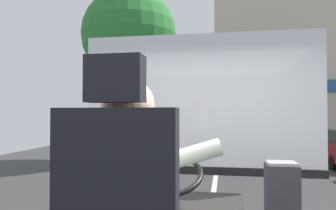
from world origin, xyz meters
TOP-DOWN VIEW (x-y plane):
  - ground at (0.00, 8.80)m, footprint 18.00×44.00m
  - bus_driver at (-0.15, -0.37)m, footprint 0.82×0.55m
  - windshield_panel at (0.00, 1.62)m, footprint 2.50×0.08m
  - street_tree at (-3.26, 9.71)m, footprint 3.53×3.53m
  - shop_building at (6.28, 17.68)m, footprint 13.12×4.66m

SIDE VIEW (x-z plane):
  - ground at x=0.00m, z-range -0.05..0.00m
  - bus_driver at x=-0.15m, z-range 1.06..1.85m
  - windshield_panel at x=0.00m, z-range 0.98..2.46m
  - shop_building at x=6.28m, z-range 0.00..7.84m
  - street_tree at x=-3.26m, z-range 1.43..7.86m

